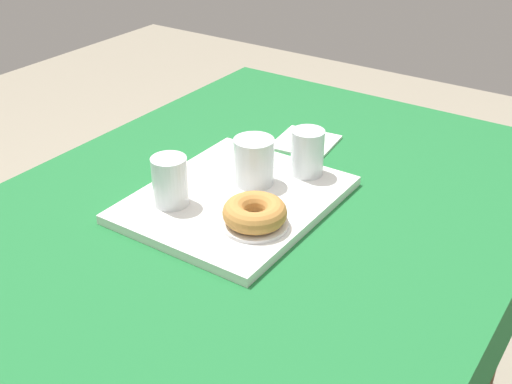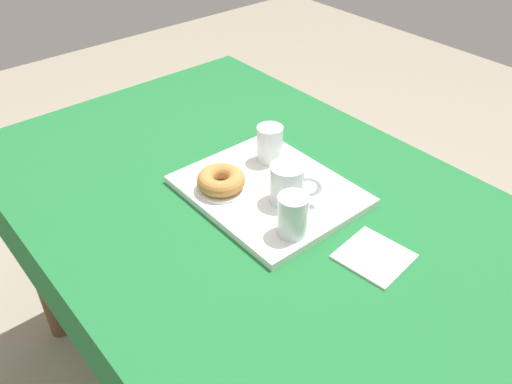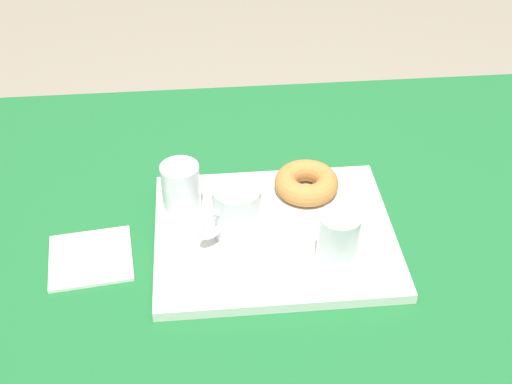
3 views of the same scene
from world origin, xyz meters
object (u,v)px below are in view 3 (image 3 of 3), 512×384
at_px(sugar_donut_left, 306,183).
at_px(paper_napkin, 91,258).
at_px(serving_tray, 274,234).
at_px(water_glass_near, 338,242).
at_px(water_glass_far, 181,191).
at_px(tea_mug_left, 236,213).
at_px(dining_table, 289,262).
at_px(donut_plate_left, 306,193).

bearing_deg(sugar_donut_left, paper_napkin, -163.15).
xyz_separation_m(serving_tray, paper_napkin, (-0.30, -0.02, -0.01)).
bearing_deg(serving_tray, sugar_donut_left, 53.46).
bearing_deg(water_glass_near, water_glass_far, 148.53).
xyz_separation_m(serving_tray, water_glass_far, (-0.15, 0.07, 0.05)).
height_order(tea_mug_left, water_glass_near, water_glass_near).
bearing_deg(water_glass_far, serving_tray, -23.95).
xyz_separation_m(dining_table, sugar_donut_left, (0.03, 0.05, 0.14)).
height_order(serving_tray, sugar_donut_left, sugar_donut_left).
relative_size(dining_table, donut_plate_left, 11.64).
bearing_deg(water_glass_near, donut_plate_left, 97.85).
relative_size(serving_tray, tea_mug_left, 3.69).
distance_m(tea_mug_left, water_glass_far, 0.11).
xyz_separation_m(dining_table, water_glass_near, (0.06, -0.12, 0.15)).
bearing_deg(donut_plate_left, tea_mug_left, -145.24).
distance_m(tea_mug_left, water_glass_near, 0.17).
relative_size(water_glass_near, donut_plate_left, 0.78).
height_order(water_glass_far, donut_plate_left, water_glass_far).
height_order(serving_tray, paper_napkin, serving_tray).
distance_m(serving_tray, sugar_donut_left, 0.12).
xyz_separation_m(dining_table, donut_plate_left, (0.03, 0.05, 0.12)).
bearing_deg(dining_table, paper_napkin, -169.89).
height_order(tea_mug_left, sugar_donut_left, tea_mug_left).
bearing_deg(serving_tray, tea_mug_left, -179.54).
bearing_deg(serving_tray, water_glass_far, 156.05).
bearing_deg(tea_mug_left, serving_tray, 0.46).
bearing_deg(paper_napkin, donut_plate_left, 16.85).
relative_size(tea_mug_left, water_glass_near, 1.15).
bearing_deg(dining_table, water_glass_far, 170.74).
xyz_separation_m(serving_tray, donut_plate_left, (0.07, 0.09, 0.01)).
relative_size(donut_plate_left, sugar_donut_left, 1.05).
height_order(serving_tray, water_glass_near, water_glass_near).
bearing_deg(water_glass_far, donut_plate_left, 5.78).
relative_size(water_glass_far, paper_napkin, 0.71).
relative_size(tea_mug_left, water_glass_far, 1.15).
relative_size(dining_table, water_glass_near, 14.83).
height_order(dining_table, paper_napkin, paper_napkin).
distance_m(serving_tray, tea_mug_left, 0.08).
height_order(donut_plate_left, sugar_donut_left, sugar_donut_left).
bearing_deg(donut_plate_left, dining_table, -123.21).
height_order(dining_table, serving_tray, serving_tray).
bearing_deg(sugar_donut_left, water_glass_near, -82.15).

